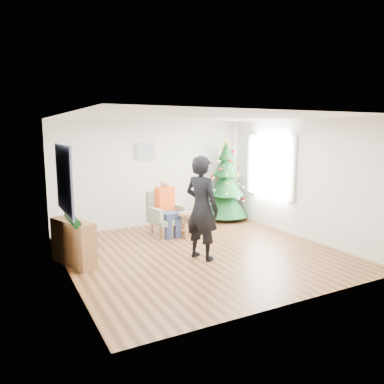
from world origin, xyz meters
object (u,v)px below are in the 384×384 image
console (74,243)px  stool (187,225)px  christmas_tree (226,183)px  standing_man (202,208)px  armchair (166,219)px

console → stool: bearing=-8.8°
christmas_tree → standing_man: christmas_tree is taller
standing_man → console: size_ratio=1.91×
stool → standing_man: (-0.38, -1.35, 0.67)m
armchair → console: size_ratio=0.99×
standing_man → armchair: bearing=-25.1°
stool → standing_man: 1.55m
christmas_tree → armchair: bearing=-162.5°
stool → armchair: bearing=125.3°
christmas_tree → stool: (-1.70, -1.08, -0.69)m
standing_man → christmas_tree: bearing=-63.6°
christmas_tree → standing_man: bearing=-130.7°
stool → console: (-2.54, -0.58, 0.12)m
standing_man → console: 2.35m
christmas_tree → console: size_ratio=2.17×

